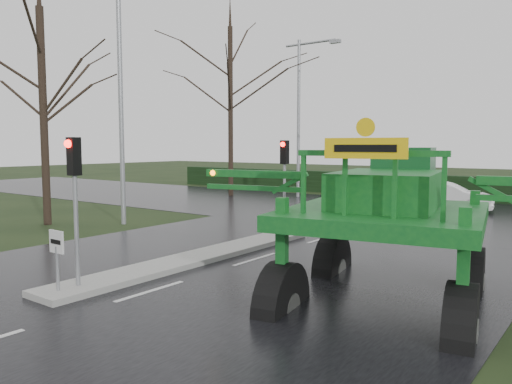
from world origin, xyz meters
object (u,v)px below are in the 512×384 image
Objects in this scene: keep_left_sign at (57,250)px; crop_sprayer at (287,198)px; traffic_signal_mid at (284,166)px; street_light_left_far at (303,104)px; traffic_signal_near at (74,179)px; white_sedan at (446,211)px; street_light_left_near at (125,81)px.

keep_left_sign is 0.16× the size of crop_sprayer.
keep_left_sign is at bearing -90.00° from traffic_signal_mid.
street_light_left_far is at bearing 107.78° from keep_left_sign.
traffic_signal_near is 20.00m from white_sedan.
street_light_left_far is (0.00, 14.00, 0.00)m from street_light_left_near.
street_light_left_far is at bearing 90.00° from street_light_left_near.
street_light_left_near is at bearing 132.59° from keep_left_sign.
street_light_left_far is (-6.89, 21.01, 3.40)m from traffic_signal_near.
street_light_left_near is at bearing 145.81° from crop_sprayer.
white_sedan is (2.55, 11.17, -2.59)m from traffic_signal_mid.
traffic_signal_near reaches higher than keep_left_sign.
traffic_signal_mid is 0.80× the size of white_sedan.
street_light_left_near is (-6.89, 7.01, 3.40)m from traffic_signal_near.
street_light_left_far is 2.26× the size of white_sedan.
traffic_signal_mid is 0.35× the size of street_light_left_near.
traffic_signal_near is 0.35× the size of street_light_left_near.
traffic_signal_mid is at bearing 158.19° from white_sedan.
street_light_left_near reaches higher than white_sedan.
crop_sprayer is at bearing 176.69° from white_sedan.
white_sedan is at bearing 77.12° from traffic_signal_mid.
street_light_left_near reaches higher than keep_left_sign.
traffic_signal_mid is at bearing 113.31° from crop_sprayer.
keep_left_sign is 9.12m from traffic_signal_mid.
white_sedan is (9.45, -1.34, -5.99)m from street_light_left_far.
white_sedan is at bearing 82.60° from traffic_signal_near.
street_light_left_far is at bearing 118.86° from traffic_signal_mid.
crop_sprayer reaches higher than keep_left_sign.
traffic_signal_mid is (0.00, 8.50, 0.00)m from traffic_signal_near.
traffic_signal_near is at bearing -164.36° from crop_sprayer.
traffic_signal_near is at bearing -71.83° from street_light_left_far.
keep_left_sign is at bearing 163.84° from white_sedan.
street_light_left_near reaches higher than traffic_signal_mid.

